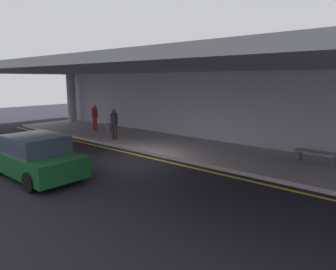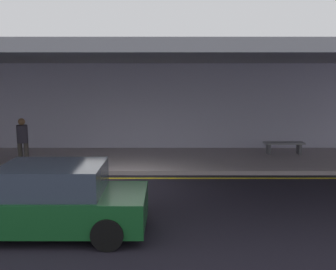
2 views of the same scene
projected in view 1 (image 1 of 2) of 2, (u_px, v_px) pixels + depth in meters
name	position (u px, v px, depth m)	size (l,w,h in m)	color
ground_plane	(136.00, 160.00, 13.04)	(60.00, 60.00, 0.00)	black
sidewalk	(180.00, 146.00, 15.34)	(26.00, 4.20, 0.15)	#A19597
lane_stripe_yellow	(146.00, 157.00, 13.50)	(26.00, 0.14, 0.01)	yellow
support_column_far_left	(71.00, 98.00, 23.73)	(0.65, 0.65, 3.65)	#9C8E97
ceiling_overhang	(174.00, 68.00, 14.27)	(28.00, 13.20, 0.30)	gray
terminal_back_wall	(206.00, 107.00, 16.69)	(26.00, 0.30, 3.80)	#ABAAC1
car_dark_green	(35.00, 157.00, 10.65)	(4.10, 1.92, 1.50)	#144A21
traveler_with_luggage	(114.00, 122.00, 16.53)	(0.38, 0.38, 1.68)	#332F2B
person_waiting_for_ride	(95.00, 116.00, 19.48)	(0.38, 0.38, 1.68)	maroon
suitcase_upright_primary	(109.00, 128.00, 18.48)	(0.36, 0.22, 0.90)	#5E5464
bench_metal	(316.00, 155.00, 11.85)	(1.60, 0.50, 0.48)	slate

